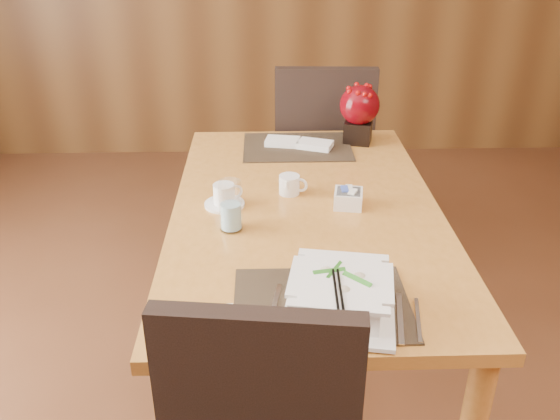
{
  "coord_description": "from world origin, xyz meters",
  "views": [
    {
      "loc": [
        -0.15,
        -1.18,
        1.66
      ],
      "look_at": [
        -0.1,
        0.35,
        0.87
      ],
      "focal_mm": 38.0,
      "sensor_mm": 36.0,
      "label": 1
    }
  ],
  "objects_px": {
    "soup_setting": "(340,297)",
    "berry_decor": "(359,110)",
    "creamer_jug": "(289,185)",
    "sugar_caddy": "(348,199)",
    "far_chair": "(322,152)",
    "dining_table": "(306,232)",
    "coffee_cup": "(224,197)",
    "bread_plate": "(201,327)",
    "water_glass": "(231,206)"
  },
  "relations": [
    {
      "from": "soup_setting",
      "to": "berry_decor",
      "type": "bearing_deg",
      "value": 89.56
    },
    {
      "from": "soup_setting",
      "to": "berry_decor",
      "type": "xyz_separation_m",
      "value": [
        0.22,
        1.2,
        0.09
      ]
    },
    {
      "from": "berry_decor",
      "to": "creamer_jug",
      "type": "bearing_deg",
      "value": -122.33
    },
    {
      "from": "sugar_caddy",
      "to": "far_chair",
      "type": "relative_size",
      "value": 0.09
    },
    {
      "from": "dining_table",
      "to": "sugar_caddy",
      "type": "relative_size",
      "value": 16.09
    },
    {
      "from": "creamer_jug",
      "to": "soup_setting",
      "type": "bearing_deg",
      "value": -66.18
    },
    {
      "from": "coffee_cup",
      "to": "berry_decor",
      "type": "bearing_deg",
      "value": 47.29
    },
    {
      "from": "soup_setting",
      "to": "coffee_cup",
      "type": "xyz_separation_m",
      "value": [
        -0.32,
        0.61,
        -0.02
      ]
    },
    {
      "from": "soup_setting",
      "to": "creamer_jug",
      "type": "height_order",
      "value": "soup_setting"
    },
    {
      "from": "creamer_jug",
      "to": "far_chair",
      "type": "xyz_separation_m",
      "value": [
        0.2,
        0.81,
        -0.21
      ]
    },
    {
      "from": "dining_table",
      "to": "soup_setting",
      "type": "xyz_separation_m",
      "value": [
        0.04,
        -0.59,
        0.15
      ]
    },
    {
      "from": "soup_setting",
      "to": "sugar_caddy",
      "type": "bearing_deg",
      "value": 90.42
    },
    {
      "from": "soup_setting",
      "to": "creamer_jug",
      "type": "xyz_separation_m",
      "value": [
        -0.09,
        0.7,
        -0.02
      ]
    },
    {
      "from": "berry_decor",
      "to": "far_chair",
      "type": "bearing_deg",
      "value": 110.42
    },
    {
      "from": "coffee_cup",
      "to": "far_chair",
      "type": "bearing_deg",
      "value": 64.69
    },
    {
      "from": "creamer_jug",
      "to": "dining_table",
      "type": "bearing_deg",
      "value": -47.35
    },
    {
      "from": "creamer_jug",
      "to": "berry_decor",
      "type": "bearing_deg",
      "value": 73.93
    },
    {
      "from": "coffee_cup",
      "to": "sugar_caddy",
      "type": "distance_m",
      "value": 0.42
    },
    {
      "from": "coffee_cup",
      "to": "bread_plate",
      "type": "distance_m",
      "value": 0.66
    },
    {
      "from": "soup_setting",
      "to": "bread_plate",
      "type": "height_order",
      "value": "soup_setting"
    },
    {
      "from": "dining_table",
      "to": "sugar_caddy",
      "type": "height_order",
      "value": "sugar_caddy"
    },
    {
      "from": "creamer_jug",
      "to": "bread_plate",
      "type": "xyz_separation_m",
      "value": [
        -0.25,
        -0.74,
        -0.03
      ]
    },
    {
      "from": "dining_table",
      "to": "soup_setting",
      "type": "bearing_deg",
      "value": -86.18
    },
    {
      "from": "sugar_caddy",
      "to": "water_glass",
      "type": "bearing_deg",
      "value": -159.05
    },
    {
      "from": "water_glass",
      "to": "bread_plate",
      "type": "xyz_separation_m",
      "value": [
        -0.05,
        -0.49,
        -0.08
      ]
    },
    {
      "from": "dining_table",
      "to": "bread_plate",
      "type": "distance_m",
      "value": 0.71
    },
    {
      "from": "dining_table",
      "to": "bread_plate",
      "type": "bearing_deg",
      "value": -115.38
    },
    {
      "from": "berry_decor",
      "to": "far_chair",
      "type": "relative_size",
      "value": 0.24
    },
    {
      "from": "sugar_caddy",
      "to": "dining_table",
      "type": "bearing_deg",
      "value": -178.65
    },
    {
      "from": "soup_setting",
      "to": "berry_decor",
      "type": "relative_size",
      "value": 1.26
    },
    {
      "from": "soup_setting",
      "to": "water_glass",
      "type": "bearing_deg",
      "value": 132.78
    },
    {
      "from": "dining_table",
      "to": "sugar_caddy",
      "type": "distance_m",
      "value": 0.19
    },
    {
      "from": "coffee_cup",
      "to": "berry_decor",
      "type": "distance_m",
      "value": 0.8
    },
    {
      "from": "coffee_cup",
      "to": "far_chair",
      "type": "relative_size",
      "value": 0.13
    },
    {
      "from": "creamer_jug",
      "to": "far_chair",
      "type": "height_order",
      "value": "far_chair"
    },
    {
      "from": "dining_table",
      "to": "sugar_caddy",
      "type": "xyz_separation_m",
      "value": [
        0.14,
        0.0,
        0.12
      ]
    },
    {
      "from": "far_chair",
      "to": "creamer_jug",
      "type": "bearing_deg",
      "value": 78.97
    },
    {
      "from": "bread_plate",
      "to": "creamer_jug",
      "type": "bearing_deg",
      "value": 71.55
    },
    {
      "from": "coffee_cup",
      "to": "sugar_caddy",
      "type": "bearing_deg",
      "value": -2.51
    },
    {
      "from": "creamer_jug",
      "to": "sugar_caddy",
      "type": "height_order",
      "value": "creamer_jug"
    },
    {
      "from": "dining_table",
      "to": "water_glass",
      "type": "relative_size",
      "value": 9.09
    },
    {
      "from": "water_glass",
      "to": "bread_plate",
      "type": "height_order",
      "value": "water_glass"
    },
    {
      "from": "dining_table",
      "to": "water_glass",
      "type": "bearing_deg",
      "value": -149.56
    },
    {
      "from": "creamer_jug",
      "to": "berry_decor",
      "type": "xyz_separation_m",
      "value": [
        0.32,
        0.5,
        0.11
      ]
    },
    {
      "from": "coffee_cup",
      "to": "far_chair",
      "type": "height_order",
      "value": "far_chair"
    },
    {
      "from": "soup_setting",
      "to": "bread_plate",
      "type": "relative_size",
      "value": 1.95
    },
    {
      "from": "berry_decor",
      "to": "far_chair",
      "type": "xyz_separation_m",
      "value": [
        -0.12,
        0.31,
        -0.31
      ]
    },
    {
      "from": "coffee_cup",
      "to": "bread_plate",
      "type": "relative_size",
      "value": 0.85
    },
    {
      "from": "dining_table",
      "to": "creamer_jug",
      "type": "distance_m",
      "value": 0.18
    },
    {
      "from": "water_glass",
      "to": "bread_plate",
      "type": "bearing_deg",
      "value": -96.28
    }
  ]
}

